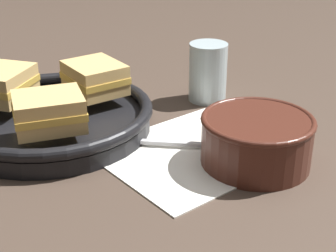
{
  "coord_description": "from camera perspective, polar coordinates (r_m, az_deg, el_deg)",
  "views": [
    {
      "loc": [
        -0.33,
        -0.51,
        0.33
      ],
      "look_at": [
        -0.01,
        0.04,
        0.04
      ],
      "focal_mm": 55.0,
      "sensor_mm": 36.0,
      "label": 1
    }
  ],
  "objects": [
    {
      "name": "sandwich_near_left",
      "position": [
        0.69,
        -13.07,
        1.56
      ],
      "size": [
        0.1,
        0.09,
        0.05
      ],
      "rotation": [
        0.0,
        0.0,
        6.09
      ],
      "color": "#DBB26B",
      "rests_on": "skillet"
    },
    {
      "name": "napkin",
      "position": [
        0.71,
        2.94,
        -2.83
      ],
      "size": [
        0.27,
        0.24,
        0.0
      ],
      "color": "white",
      "rests_on": "ground_plane"
    },
    {
      "name": "sandwich_far_left",
      "position": [
        0.81,
        -17.91,
        4.45
      ],
      "size": [
        0.12,
        0.12,
        0.05
      ],
      "rotation": [
        0.0,
        0.0,
        10.18
      ],
      "color": "#DBB26B",
      "rests_on": "skillet"
    },
    {
      "name": "drinking_glass",
      "position": [
        0.87,
        4.44,
        5.97
      ],
      "size": [
        0.06,
        0.06,
        0.1
      ],
      "color": "silver",
      "rests_on": "ground_plane"
    },
    {
      "name": "soup_bowl",
      "position": [
        0.68,
        9.8,
        -1.27
      ],
      "size": [
        0.15,
        0.15,
        0.07
      ],
      "color": "#4C2319",
      "rests_on": "ground_plane"
    },
    {
      "name": "ground_plane",
      "position": [
        0.69,
        2.69,
        -3.73
      ],
      "size": [
        4.0,
        4.0,
        0.0
      ],
      "primitive_type": "plane",
      "color": "#47382D"
    },
    {
      "name": "spoon",
      "position": [
        0.71,
        3.96,
        -2.09
      ],
      "size": [
        0.13,
        0.11,
        0.01
      ],
      "rotation": [
        0.0,
        0.0,
        -0.65
      ],
      "color": "silver",
      "rests_on": "napkin"
    },
    {
      "name": "sandwich_near_right",
      "position": [
        0.8,
        -8.1,
        5.32
      ],
      "size": [
        0.08,
        0.1,
        0.05
      ],
      "rotation": [
        0.0,
        0.0,
        7.94
      ],
      "color": "#DBB26B",
      "rests_on": "skillet"
    },
    {
      "name": "skillet",
      "position": [
        0.78,
        -12.81,
        0.97
      ],
      "size": [
        0.3,
        0.42,
        0.04
      ],
      "color": "black",
      "rests_on": "ground_plane"
    }
  ]
}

